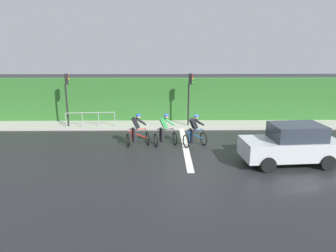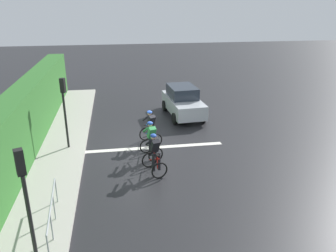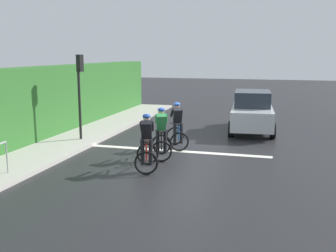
{
  "view_description": "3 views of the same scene",
  "coord_description": "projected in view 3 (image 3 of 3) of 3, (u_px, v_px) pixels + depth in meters",
  "views": [
    {
      "loc": [
        -15.03,
        1.41,
        5.03
      ],
      "look_at": [
        0.62,
        1.2,
        0.89
      ],
      "focal_mm": 32.94,
      "sensor_mm": 36.0,
      "label": 1
    },
    {
      "loc": [
        1.42,
        14.56,
        6.48
      ],
      "look_at": [
        -0.94,
        -0.01,
        0.92
      ],
      "focal_mm": 35.61,
      "sensor_mm": 36.0,
      "label": 2
    },
    {
      "loc": [
        -3.62,
        13.63,
        3.4
      ],
      "look_at": [
        0.26,
        -0.28,
        0.77
      ],
      "focal_mm": 42.96,
      "sensor_mm": 36.0,
      "label": 3
    }
  ],
  "objects": [
    {
      "name": "cyclist_mid",
      "position": [
        177.0,
        126.0,
        14.43
      ],
      "size": [
        1.05,
        1.26,
        1.66
      ],
      "color": "black",
      "rests_on": "ground"
    },
    {
      "name": "ground_plane",
      "position": [
        173.0,
        149.0,
        14.49
      ],
      "size": [
        80.0,
        80.0,
        0.0
      ],
      "primitive_type": "plane",
      "color": "black"
    },
    {
      "name": "cyclist_lead",
      "position": [
        147.0,
        143.0,
        11.72
      ],
      "size": [
        0.95,
        1.23,
        1.66
      ],
      "color": "black",
      "rests_on": "ground"
    },
    {
      "name": "cyclist_second",
      "position": [
        161.0,
        134.0,
        13.05
      ],
      "size": [
        0.95,
        1.23,
        1.66
      ],
      "color": "black",
      "rests_on": "ground"
    },
    {
      "name": "traffic_light_near_crossing",
      "position": [
        80.0,
        84.0,
        15.23
      ],
      "size": [
        0.25,
        0.31,
        3.34
      ],
      "color": "black",
      "rests_on": "ground"
    },
    {
      "name": "road_marking_stop_line",
      "position": [
        170.0,
        151.0,
        14.18
      ],
      "size": [
        7.0,
        0.3,
        0.01
      ],
      "primitive_type": "cube",
      "color": "silver",
      "rests_on": "ground"
    },
    {
      "name": "stone_wall_low",
      "position": [
        12.0,
        146.0,
        13.94
      ],
      "size": [
        0.44,
        25.7,
        0.44
      ],
      "primitive_type": "cube",
      "color": "tan",
      "rests_on": "ground"
    },
    {
      "name": "car_silver",
      "position": [
        252.0,
        112.0,
        17.53
      ],
      "size": [
        2.11,
        4.21,
        1.76
      ],
      "color": "#B7BCC1",
      "rests_on": "ground"
    },
    {
      "name": "hedge_wall",
      "position": [
        2.0,
        111.0,
        13.8
      ],
      "size": [
        1.1,
        25.7,
        2.87
      ],
      "primitive_type": "cube",
      "color": "#2D6628",
      "rests_on": "ground"
    },
    {
      "name": "sidewalk_kerb",
      "position": [
        35.0,
        152.0,
        13.73
      ],
      "size": [
        2.8,
        25.7,
        0.12
      ],
      "primitive_type": "cube",
      "color": "#ADA89E",
      "rests_on": "ground"
    }
  ]
}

